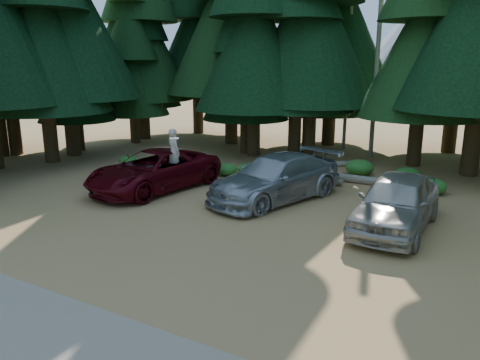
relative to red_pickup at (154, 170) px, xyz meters
The scene contains 21 objects.
ground 6.17m from the red_pickup, 32.60° to the right, with size 160.00×160.00×0.00m, color #A88547.
gravel_strip 11.10m from the red_pickup, 62.25° to the right, with size 26.00×3.50×0.01m, color tan.
forest_belt_north 12.81m from the red_pickup, 66.23° to the left, with size 36.00×7.00×22.00m, color black, non-canonical shape.
forest_belt_west 10.40m from the red_pickup, behind, with size 6.00×22.00×22.00m, color black, non-canonical shape.
snag_front 13.71m from the red_pickup, 62.01° to the left, with size 0.24×0.24×12.00m, color gray.
snag_back 13.95m from the red_pickup, 72.71° to the left, with size 0.20×0.20×10.00m, color gray.
mountain_peak 85.80m from the red_pickup, 88.27° to the left, with size 48.00×50.00×28.00m.
red_pickup is the anchor object (origin of this frame).
silver_minivan_center 5.06m from the red_pickup, 13.04° to the left, with size 2.37×5.82×1.69m, color #A9ACB1.
silver_minivan_right 9.57m from the red_pickup, ahead, with size 2.06×5.13×1.75m, color #B3AE9F.
frisbee_player 1.11m from the red_pickup, 31.43° to the left, with size 0.81×0.68×1.90m.
log_left 8.37m from the red_pickup, 59.66° to the left, with size 0.28×0.28×3.87m, color gray.
log_mid 6.62m from the red_pickup, 42.57° to the left, with size 0.28×0.28×3.43m, color gray.
log_right 9.16m from the red_pickup, 34.23° to the left, with size 0.35×0.35×5.41m, color gray.
shrub_far_left 3.84m from the red_pickup, 70.51° to the left, with size 0.99×0.99×0.55m, color #24661E.
shrub_left 4.76m from the red_pickup, 66.36° to the left, with size 0.82×0.82×0.45m, color #24661E.
shrub_center_left 9.41m from the red_pickup, 45.49° to the left, with size 1.29×1.29×0.71m, color #24661E.
shrub_center_right 11.03m from the red_pickup, 37.48° to the left, with size 1.06×1.06×0.58m, color #24661E.
shrub_right 7.09m from the red_pickup, 36.20° to the left, with size 1.25×1.25×0.69m, color #24661E.
shrub_far_right 11.16m from the red_pickup, 26.35° to the left, with size 1.13×1.13×0.62m, color #24661E.
shrub_edge_west 5.15m from the red_pickup, 144.75° to the left, with size 0.90×0.90×0.49m, color #24661E.
Camera 1 is at (7.06, -11.10, 5.16)m, focal length 35.00 mm.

